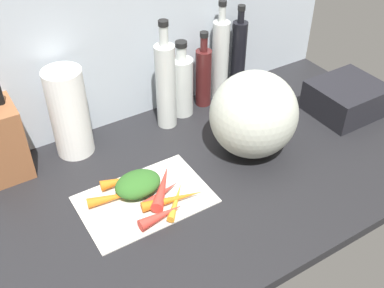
{
  "coord_description": "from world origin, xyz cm",
  "views": [
    {
      "loc": [
        -44.92,
        -83.56,
        89.6
      ],
      "look_at": [
        6.92,
        0.06,
        12.09
      ],
      "focal_mm": 43.03,
      "sensor_mm": 36.0,
      "label": 1
    }
  ],
  "objects_px": {
    "cutting_board": "(145,199)",
    "bottle_2": "(203,76)",
    "carrot_1": "(114,197)",
    "bottle_4": "(238,56)",
    "carrot_4": "(176,201)",
    "carrot_5": "(122,181)",
    "paper_towel_roll": "(69,113)",
    "carrot_0": "(163,186)",
    "winter_squash": "(254,114)",
    "dish_rack": "(346,98)",
    "carrot_2": "(173,199)",
    "bottle_1": "(182,85)",
    "carrot_6": "(162,194)",
    "carrot_3": "(162,215)",
    "knife_block": "(1,141)",
    "bottle_0": "(166,85)",
    "bottle_3": "(220,59)"
  },
  "relations": [
    {
      "from": "carrot_6",
      "to": "paper_towel_roll",
      "type": "bearing_deg",
      "value": 110.35
    },
    {
      "from": "carrot_4",
      "to": "bottle_1",
      "type": "xyz_separation_m",
      "value": [
        0.24,
        0.37,
        0.09
      ]
    },
    {
      "from": "carrot_3",
      "to": "bottle_1",
      "type": "relative_size",
      "value": 0.48
    },
    {
      "from": "carrot_2",
      "to": "carrot_6",
      "type": "distance_m",
      "value": 0.04
    },
    {
      "from": "carrot_2",
      "to": "bottle_4",
      "type": "bearing_deg",
      "value": 38.33
    },
    {
      "from": "bottle_1",
      "to": "cutting_board",
      "type": "bearing_deg",
      "value": -134.32
    },
    {
      "from": "carrot_6",
      "to": "bottle_1",
      "type": "relative_size",
      "value": 0.47
    },
    {
      "from": "cutting_board",
      "to": "bottle_2",
      "type": "height_order",
      "value": "bottle_2"
    },
    {
      "from": "carrot_4",
      "to": "winter_squash",
      "type": "xyz_separation_m",
      "value": [
        0.32,
        0.09,
        0.11
      ]
    },
    {
      "from": "carrot_5",
      "to": "winter_squash",
      "type": "height_order",
      "value": "winter_squash"
    },
    {
      "from": "bottle_2",
      "to": "knife_block",
      "type": "bearing_deg",
      "value": -179.3
    },
    {
      "from": "bottle_1",
      "to": "dish_rack",
      "type": "relative_size",
      "value": 1.16
    },
    {
      "from": "carrot_1",
      "to": "bottle_1",
      "type": "xyz_separation_m",
      "value": [
        0.38,
        0.28,
        0.09
      ]
    },
    {
      "from": "knife_block",
      "to": "bottle_2",
      "type": "xyz_separation_m",
      "value": [
        0.68,
        0.01,
        -0.0
      ]
    },
    {
      "from": "carrot_5",
      "to": "knife_block",
      "type": "xyz_separation_m",
      "value": [
        -0.25,
        0.23,
        0.09
      ]
    },
    {
      "from": "carrot_2",
      "to": "carrot_5",
      "type": "xyz_separation_m",
      "value": [
        -0.09,
        0.14,
        0.0
      ]
    },
    {
      "from": "carrot_4",
      "to": "knife_block",
      "type": "distance_m",
      "value": 0.52
    },
    {
      "from": "bottle_1",
      "to": "dish_rack",
      "type": "bearing_deg",
      "value": -31.23
    },
    {
      "from": "cutting_board",
      "to": "carrot_6",
      "type": "relative_size",
      "value": 2.79
    },
    {
      "from": "winter_squash",
      "to": "dish_rack",
      "type": "height_order",
      "value": "winter_squash"
    },
    {
      "from": "carrot_0",
      "to": "paper_towel_roll",
      "type": "bearing_deg",
      "value": 113.78
    },
    {
      "from": "knife_block",
      "to": "bottle_3",
      "type": "relative_size",
      "value": 0.79
    },
    {
      "from": "carrot_1",
      "to": "paper_towel_roll",
      "type": "relative_size",
      "value": 0.52
    },
    {
      "from": "bottle_2",
      "to": "dish_rack",
      "type": "xyz_separation_m",
      "value": [
        0.38,
        -0.3,
        -0.06
      ]
    },
    {
      "from": "carrot_3",
      "to": "bottle_0",
      "type": "height_order",
      "value": "bottle_0"
    },
    {
      "from": "carrot_0",
      "to": "bottle_4",
      "type": "distance_m",
      "value": 0.61
    },
    {
      "from": "carrot_6",
      "to": "dish_rack",
      "type": "height_order",
      "value": "dish_rack"
    },
    {
      "from": "cutting_board",
      "to": "carrot_0",
      "type": "bearing_deg",
      "value": -1.57
    },
    {
      "from": "carrot_4",
      "to": "paper_towel_roll",
      "type": "xyz_separation_m",
      "value": [
        -0.14,
        0.37,
        0.12
      ]
    },
    {
      "from": "cutting_board",
      "to": "knife_block",
      "type": "xyz_separation_m",
      "value": [
        -0.28,
        0.31,
        0.11
      ]
    },
    {
      "from": "carrot_1",
      "to": "bottle_4",
      "type": "relative_size",
      "value": 0.45
    },
    {
      "from": "carrot_3",
      "to": "carrot_6",
      "type": "distance_m",
      "value": 0.08
    },
    {
      "from": "cutting_board",
      "to": "carrot_2",
      "type": "xyz_separation_m",
      "value": [
        0.06,
        -0.06,
        0.02
      ]
    },
    {
      "from": "carrot_1",
      "to": "bottle_2",
      "type": "distance_m",
      "value": 0.56
    },
    {
      "from": "carrot_2",
      "to": "carrot_5",
      "type": "distance_m",
      "value": 0.16
    },
    {
      "from": "paper_towel_roll",
      "to": "carrot_1",
      "type": "bearing_deg",
      "value": -88.68
    },
    {
      "from": "bottle_4",
      "to": "dish_rack",
      "type": "height_order",
      "value": "bottle_4"
    },
    {
      "from": "dish_rack",
      "to": "carrot_2",
      "type": "bearing_deg",
      "value": -173.71
    },
    {
      "from": "carrot_3",
      "to": "carrot_5",
      "type": "xyz_separation_m",
      "value": [
        -0.03,
        0.17,
        -0.0
      ]
    },
    {
      "from": "winter_squash",
      "to": "bottle_0",
      "type": "relative_size",
      "value": 0.73
    },
    {
      "from": "carrot_1",
      "to": "bottle_1",
      "type": "bearing_deg",
      "value": 36.33
    },
    {
      "from": "paper_towel_roll",
      "to": "bottle_1",
      "type": "height_order",
      "value": "paper_towel_roll"
    },
    {
      "from": "bottle_0",
      "to": "winter_squash",
      "type": "bearing_deg",
      "value": -59.25
    },
    {
      "from": "carrot_4",
      "to": "carrot_5",
      "type": "distance_m",
      "value": 0.17
    },
    {
      "from": "bottle_0",
      "to": "dish_rack",
      "type": "relative_size",
      "value": 1.59
    },
    {
      "from": "carrot_5",
      "to": "paper_towel_roll",
      "type": "distance_m",
      "value": 0.26
    },
    {
      "from": "carrot_4",
      "to": "bottle_0",
      "type": "xyz_separation_m",
      "value": [
        0.17,
        0.34,
        0.13
      ]
    },
    {
      "from": "cutting_board",
      "to": "bottle_4",
      "type": "relative_size",
      "value": 1.08
    },
    {
      "from": "carrot_6",
      "to": "bottle_3",
      "type": "xyz_separation_m",
      "value": [
        0.43,
        0.36,
        0.13
      ]
    },
    {
      "from": "carrot_0",
      "to": "carrot_1",
      "type": "height_order",
      "value": "carrot_0"
    }
  ]
}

